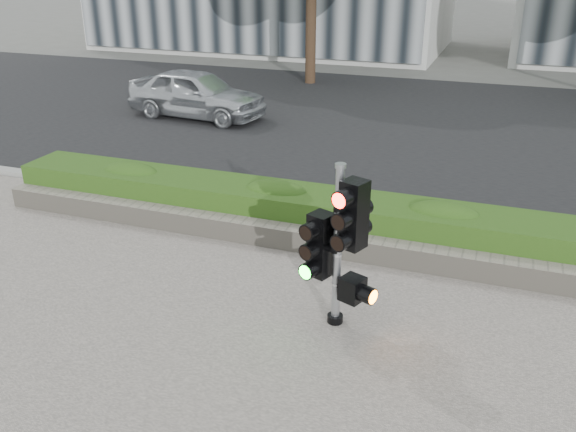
% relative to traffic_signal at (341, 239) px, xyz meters
% --- Properties ---
extents(ground, '(120.00, 120.00, 0.00)m').
position_rel_traffic_signal_xyz_m(ground, '(-0.55, -0.13, -1.18)').
color(ground, '#51514C').
rests_on(ground, ground).
extents(road, '(60.00, 13.00, 0.02)m').
position_rel_traffic_signal_xyz_m(road, '(-0.55, 9.87, -1.17)').
color(road, black).
rests_on(road, ground).
extents(curb, '(60.00, 0.25, 0.12)m').
position_rel_traffic_signal_xyz_m(curb, '(-0.55, 3.02, -1.12)').
color(curb, gray).
rests_on(curb, ground).
extents(stone_wall, '(12.00, 0.32, 0.34)m').
position_rel_traffic_signal_xyz_m(stone_wall, '(-0.55, 1.77, -0.98)').
color(stone_wall, gray).
rests_on(stone_wall, sidewalk).
extents(hedge, '(12.00, 1.00, 0.68)m').
position_rel_traffic_signal_xyz_m(hedge, '(-0.55, 2.42, -0.81)').
color(hedge, '#507824').
rests_on(hedge, sidewalk).
extents(traffic_signal, '(0.77, 0.65, 2.09)m').
position_rel_traffic_signal_xyz_m(traffic_signal, '(0.00, 0.00, 0.00)').
color(traffic_signal, black).
rests_on(traffic_signal, sidewalk).
extents(car_silver, '(4.07, 2.00, 1.33)m').
position_rel_traffic_signal_xyz_m(car_silver, '(-6.49, 8.61, -0.50)').
color(car_silver, silver).
rests_on(car_silver, road).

